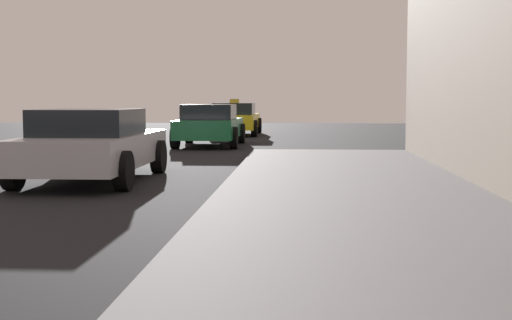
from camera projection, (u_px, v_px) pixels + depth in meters
name	position (u px, v px, depth m)	size (l,w,h in m)	color
car_silver	(92.00, 144.00, 12.69)	(2.00, 4.38, 1.27)	#B7B7BF
car_green	(210.00, 125.00, 22.08)	(1.92, 4.16, 1.27)	#196638
car_yellow	(235.00, 119.00, 28.75)	(1.95, 4.37, 1.43)	yellow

